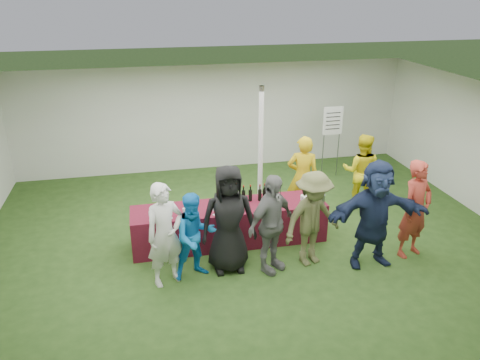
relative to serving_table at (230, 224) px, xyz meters
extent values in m
plane|color=#284719|center=(0.38, -0.05, -0.38)|extent=(60.00, 60.00, 0.00)
plane|color=white|center=(0.38, 3.95, 0.97)|extent=(10.00, 0.00, 10.00)
plane|color=white|center=(0.38, -4.05, 0.97)|extent=(10.00, 0.00, 10.00)
plane|color=white|center=(0.38, -0.05, 2.33)|extent=(10.00, 10.00, 0.00)
cylinder|color=silver|center=(0.88, 1.15, 0.98)|extent=(0.10, 0.10, 2.70)
cube|color=maroon|center=(0.00, 0.00, 0.00)|extent=(3.60, 0.80, 0.75)
cylinder|color=black|center=(0.30, 0.13, 0.48)|extent=(0.07, 0.07, 0.22)
cylinder|color=black|center=(0.30, 0.13, 0.64)|extent=(0.03, 0.03, 0.08)
cylinder|color=maroon|center=(0.30, 0.13, 0.69)|extent=(0.03, 0.03, 0.02)
cylinder|color=black|center=(0.43, 0.13, 0.48)|extent=(0.07, 0.07, 0.22)
cylinder|color=black|center=(0.43, 0.13, 0.64)|extent=(0.03, 0.03, 0.08)
cylinder|color=maroon|center=(0.43, 0.13, 0.69)|extent=(0.03, 0.03, 0.02)
cylinder|color=black|center=(0.60, 0.11, 0.48)|extent=(0.07, 0.07, 0.22)
cylinder|color=black|center=(0.60, 0.11, 0.64)|extent=(0.03, 0.03, 0.08)
cylinder|color=maroon|center=(0.60, 0.11, 0.69)|extent=(0.03, 0.03, 0.02)
cylinder|color=black|center=(0.70, 0.13, 0.48)|extent=(0.07, 0.07, 0.22)
cylinder|color=black|center=(0.70, 0.13, 0.64)|extent=(0.03, 0.03, 0.08)
cylinder|color=maroon|center=(0.70, 0.13, 0.69)|extent=(0.03, 0.03, 0.02)
cylinder|color=black|center=(0.81, 0.13, 0.48)|extent=(0.07, 0.07, 0.22)
cylinder|color=black|center=(0.81, 0.13, 0.64)|extent=(0.03, 0.03, 0.08)
cylinder|color=maroon|center=(0.81, 0.13, 0.69)|extent=(0.03, 0.03, 0.02)
cylinder|color=silver|center=(-1.44, -0.26, 0.38)|extent=(0.06, 0.06, 0.00)
cylinder|color=silver|center=(-1.44, -0.26, 0.42)|extent=(0.01, 0.01, 0.07)
cylinder|color=silver|center=(-1.44, -0.26, 0.50)|extent=(0.06, 0.06, 0.08)
cylinder|color=#43070F|center=(-1.44, -0.26, 0.47)|extent=(0.05, 0.05, 0.02)
cylinder|color=silver|center=(-1.09, -0.26, 0.38)|extent=(0.06, 0.06, 0.00)
cylinder|color=silver|center=(-1.09, -0.26, 0.42)|extent=(0.01, 0.01, 0.07)
cylinder|color=silver|center=(-1.09, -0.26, 0.50)|extent=(0.06, 0.06, 0.08)
cylinder|color=silver|center=(-0.85, -0.25, 0.38)|extent=(0.06, 0.06, 0.00)
cylinder|color=silver|center=(-0.85, -0.25, 0.42)|extent=(0.01, 0.01, 0.07)
cylinder|color=silver|center=(-0.85, -0.25, 0.50)|extent=(0.06, 0.06, 0.08)
cylinder|color=silver|center=(-0.33, -0.30, 0.38)|extent=(0.06, 0.06, 0.00)
cylinder|color=silver|center=(-0.33, -0.30, 0.42)|extent=(0.01, 0.01, 0.07)
cylinder|color=silver|center=(-0.33, -0.30, 0.50)|extent=(0.06, 0.06, 0.08)
cylinder|color=silver|center=(1.33, -0.19, 0.38)|extent=(0.06, 0.06, 0.00)
cylinder|color=silver|center=(1.33, -0.19, 0.42)|extent=(0.01, 0.01, 0.07)
cylinder|color=silver|center=(1.33, -0.19, 0.50)|extent=(0.06, 0.06, 0.08)
cylinder|color=silver|center=(-0.09, -0.26, 0.38)|extent=(0.06, 0.06, 0.00)
cylinder|color=silver|center=(-0.09, -0.26, 0.42)|extent=(0.01, 0.01, 0.07)
cylinder|color=silver|center=(-0.09, -0.26, 0.50)|extent=(0.06, 0.06, 0.08)
cylinder|color=silver|center=(0.03, 0.08, 0.47)|extent=(0.07, 0.07, 0.20)
cylinder|color=silver|center=(0.03, 0.08, 0.59)|extent=(0.03, 0.03, 0.03)
cube|color=white|center=(1.56, 0.05, 0.39)|extent=(0.25, 0.18, 0.03)
cylinder|color=slate|center=(1.65, -0.22, 0.46)|extent=(0.23, 0.23, 0.18)
cylinder|color=slate|center=(2.90, 2.70, 0.18)|extent=(0.02, 0.02, 1.10)
cylinder|color=slate|center=(3.30, 2.70, 0.18)|extent=(0.02, 0.02, 1.10)
cube|color=white|center=(3.10, 2.70, 1.07)|extent=(0.50, 0.02, 0.70)
cube|color=black|center=(3.10, 2.68, 1.27)|extent=(0.36, 0.01, 0.02)
cube|color=black|center=(3.10, 2.68, 1.17)|extent=(0.36, 0.01, 0.02)
cube|color=black|center=(3.10, 2.68, 1.07)|extent=(0.36, 0.01, 0.02)
cube|color=black|center=(3.10, 2.68, 0.97)|extent=(0.36, 0.01, 0.02)
cube|color=black|center=(3.10, 2.68, 0.88)|extent=(0.36, 0.01, 0.02)
imported|color=gold|center=(1.67, 0.73, 0.50)|extent=(0.74, 0.60, 1.76)
imported|color=yellow|center=(3.06, 0.93, 0.45)|extent=(1.00, 0.92, 1.64)
imported|color=silver|center=(-1.24, -1.06, 0.50)|extent=(0.75, 0.64, 1.75)
imported|color=blue|center=(-0.76, -0.98, 0.37)|extent=(0.84, 0.72, 1.50)
imported|color=black|center=(-0.18, -0.87, 0.57)|extent=(0.93, 0.61, 1.88)
imported|color=slate|center=(0.49, -1.07, 0.49)|extent=(1.09, 0.91, 1.74)
imported|color=brown|center=(1.24, -1.01, 0.48)|extent=(1.24, 0.94, 1.71)
imported|color=#192441|center=(2.24, -1.25, 0.58)|extent=(1.79, 0.61, 1.91)
imported|color=#A33326|center=(3.09, -1.12, 0.52)|extent=(0.76, 0.62, 1.79)
camera|label=1|loc=(-1.45, -7.62, 4.15)|focal=35.00mm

